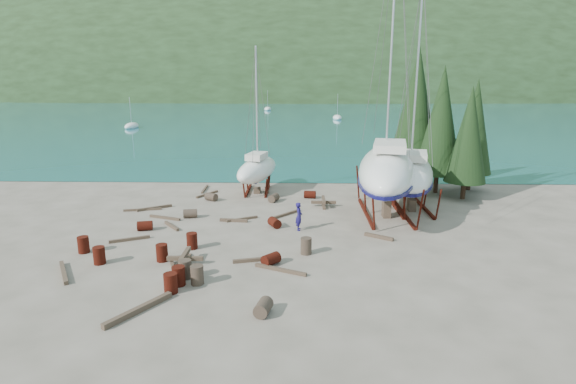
{
  "coord_description": "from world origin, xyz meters",
  "views": [
    {
      "loc": [
        1.49,
        -23.59,
        8.92
      ],
      "look_at": [
        0.79,
        3.0,
        2.22
      ],
      "focal_mm": 28.0,
      "sensor_mm": 36.0,
      "label": 1
    }
  ],
  "objects_px": {
    "worker": "(299,216)",
    "small_sailboat_shore": "(257,169)",
    "large_sailboat_far": "(412,174)",
    "large_sailboat_near": "(387,169)"
  },
  "relations": [
    {
      "from": "worker",
      "to": "large_sailboat_far",
      "type": "bearing_deg",
      "value": -56.12
    },
    {
      "from": "large_sailboat_near",
      "to": "worker",
      "type": "xyz_separation_m",
      "value": [
        -5.81,
        -3.42,
        -2.25
      ]
    },
    {
      "from": "large_sailboat_near",
      "to": "large_sailboat_far",
      "type": "bearing_deg",
      "value": 46.25
    },
    {
      "from": "large_sailboat_near",
      "to": "small_sailboat_shore",
      "type": "relative_size",
      "value": 1.7
    },
    {
      "from": "worker",
      "to": "small_sailboat_shore",
      "type": "bearing_deg",
      "value": 21.96
    },
    {
      "from": "large_sailboat_far",
      "to": "worker",
      "type": "xyz_separation_m",
      "value": [
        -7.85,
        -4.83,
        -1.65
      ]
    },
    {
      "from": "large_sailboat_far",
      "to": "small_sailboat_shore",
      "type": "bearing_deg",
      "value": 171.77
    },
    {
      "from": "small_sailboat_shore",
      "to": "large_sailboat_far",
      "type": "bearing_deg",
      "value": -8.86
    },
    {
      "from": "small_sailboat_shore",
      "to": "worker",
      "type": "distance_m",
      "value": 10.11
    },
    {
      "from": "large_sailboat_near",
      "to": "worker",
      "type": "relative_size",
      "value": 11.18
    }
  ]
}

